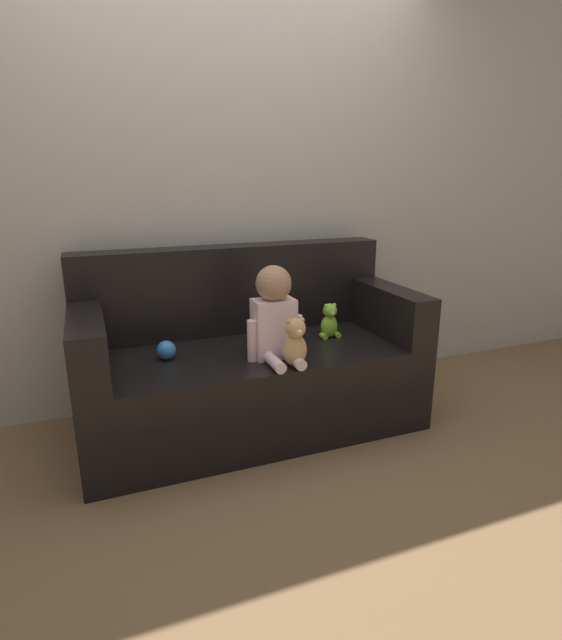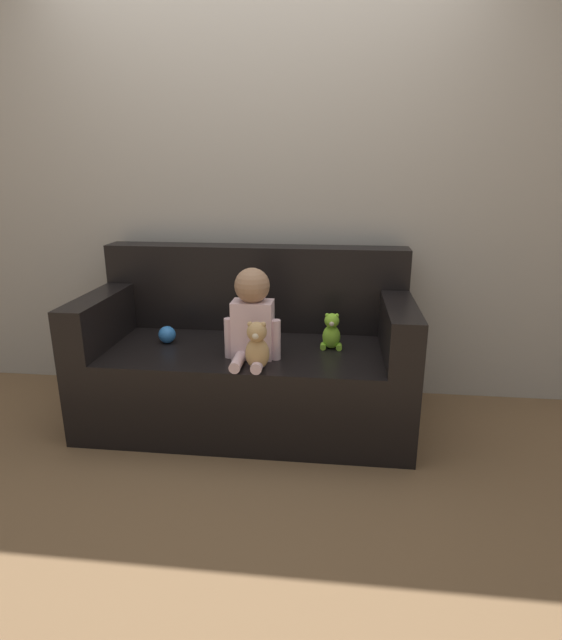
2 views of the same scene
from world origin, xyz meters
name	(u,v)px [view 1 (image 1 of 2)]	position (x,y,z in m)	size (l,w,h in m)	color
ground_plane	(253,424)	(0.00, 0.00, 0.00)	(12.00, 12.00, 0.00)	brown
wall_back	(222,182)	(0.00, 0.50, 1.30)	(8.00, 0.05, 2.60)	#ADA89E
couch	(248,363)	(0.00, 0.06, 0.34)	(1.78, 0.82, 0.96)	black
person_baby	(274,315)	(0.06, -0.18, 0.68)	(0.29, 0.33, 0.47)	silver
teddy_bear_brown	(295,343)	(0.11, -0.34, 0.58)	(0.12, 0.11, 0.24)	tan
plush_toy_side	(329,322)	(0.46, 0.00, 0.55)	(0.12, 0.09, 0.20)	#8CD133
toy_ball	(166,350)	(-0.45, -0.02, 0.50)	(0.10, 0.10, 0.10)	#337FDB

